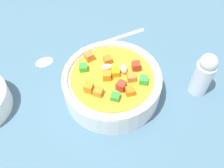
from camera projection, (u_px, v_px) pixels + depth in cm
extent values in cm
cube|color=#42667A|center=(112.00, 96.00, 44.98)|extent=(140.00, 140.00, 2.00)
cylinder|color=white|center=(112.00, 86.00, 42.53)|extent=(16.03, 16.03, 4.16)
torus|color=white|center=(112.00, 77.00, 40.64)|extent=(16.06, 16.06, 0.99)
cylinder|color=gold|center=(112.00, 77.00, 40.72)|extent=(13.30, 13.30, 0.40)
ellipsoid|color=beige|center=(106.00, 67.00, 41.13)|extent=(1.96, 1.48, 0.83)
ellipsoid|color=beige|center=(123.00, 67.00, 40.91)|extent=(1.68, 2.05, 1.15)
cube|color=orange|center=(130.00, 91.00, 38.10)|extent=(1.54, 1.54, 1.11)
cube|color=orange|center=(98.00, 92.00, 37.99)|extent=(1.78, 1.78, 1.15)
cube|color=orange|center=(131.00, 77.00, 39.69)|extent=(1.63, 1.63, 1.10)
cube|color=orange|center=(107.00, 77.00, 39.65)|extent=(1.68, 1.68, 1.31)
cube|color=orange|center=(89.00, 88.00, 38.26)|extent=(1.79, 1.79, 1.47)
cube|color=red|center=(121.00, 86.00, 38.44)|extent=(1.72, 1.72, 1.48)
cube|color=orange|center=(89.00, 57.00, 42.20)|extent=(1.33, 1.33, 1.37)
cube|color=green|center=(83.00, 68.00, 40.95)|extent=(1.67, 1.67, 1.06)
cube|color=orange|center=(117.00, 74.00, 40.06)|extent=(1.66, 1.66, 1.10)
cube|color=#318C30|center=(115.00, 97.00, 37.63)|extent=(1.79, 1.79, 0.90)
cube|color=green|center=(144.00, 80.00, 39.32)|extent=(1.78, 1.78, 1.20)
cube|color=orange|center=(108.00, 60.00, 41.99)|extent=(1.46, 1.46, 1.05)
cube|color=red|center=(136.00, 66.00, 40.88)|extent=(1.63, 1.63, 1.44)
cylinder|color=silver|center=(113.00, 38.00, 51.92)|extent=(14.11, 1.66, 0.79)
ellipsoid|color=silver|center=(44.00, 61.00, 48.17)|extent=(3.56, 2.62, 0.80)
cylinder|color=silver|center=(202.00, 78.00, 42.14)|extent=(3.17, 3.17, 6.27)
sphere|color=silver|center=(209.00, 62.00, 39.08)|extent=(2.85, 2.85, 2.85)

